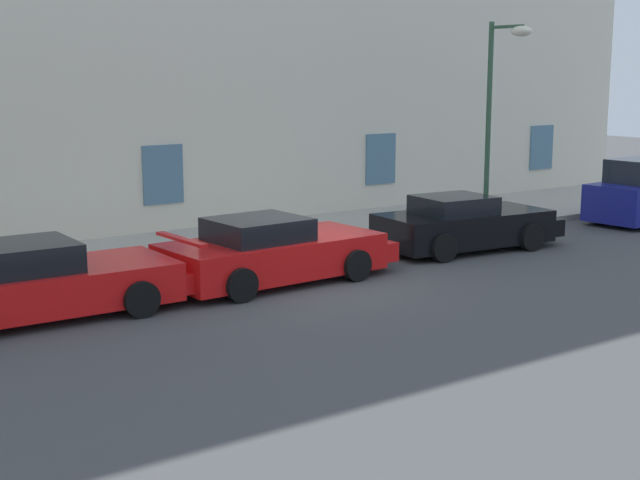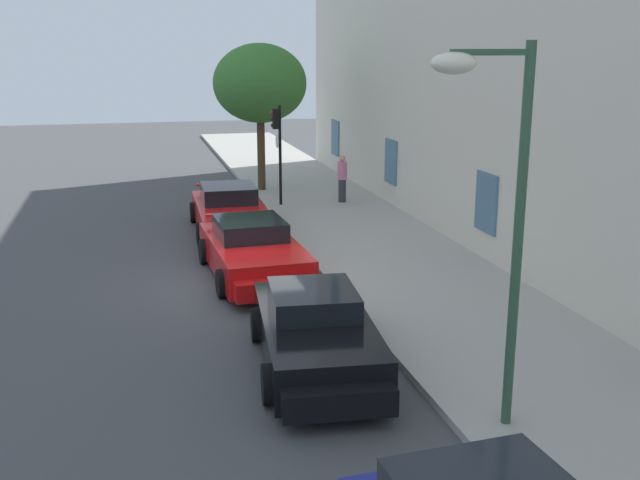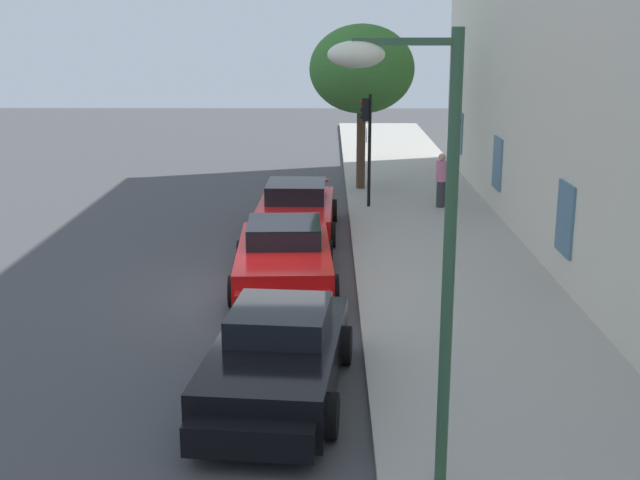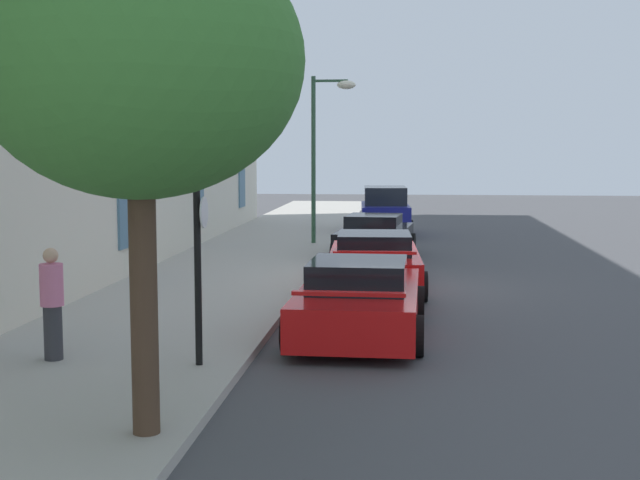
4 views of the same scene
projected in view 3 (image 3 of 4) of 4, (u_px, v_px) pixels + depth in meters
name	position (u px, v px, depth m)	size (l,w,h in m)	color
ground_plane	(266.00, 291.00, 17.59)	(80.00, 80.00, 0.00)	#444447
sidewalk	(459.00, 289.00, 17.53)	(60.00, 4.32, 0.14)	#A8A399
sportscar_red_lead	(295.00, 213.00, 22.24)	(5.02, 2.28, 1.34)	red
sportscar_yellow_flank	(284.00, 261.00, 17.71)	(4.95, 2.35, 1.34)	red
sportscar_white_middle	(276.00, 363.00, 12.39)	(4.69, 2.37, 1.31)	black
tree_near_kerb	(362.00, 69.00, 27.05)	(3.44, 3.44, 5.40)	#473323
traffic_light	(367.00, 131.00, 24.62)	(0.44, 0.36, 3.37)	black
street_lamp	(411.00, 181.00, 8.92)	(0.44, 1.42, 5.33)	#2D5138
pedestrian_admiring	(441.00, 180.00, 24.89)	(0.45, 0.45, 1.63)	#333338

